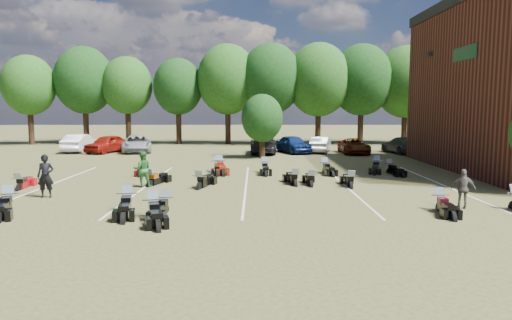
{
  "coord_description": "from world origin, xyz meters",
  "views": [
    {
      "loc": [
        -2.55,
        -19.56,
        3.96
      ],
      "look_at": [
        -2.49,
        4.0,
        1.2
      ],
      "focal_mm": 32.0,
      "sensor_mm": 36.0,
      "label": 1
    }
  ],
  "objects_px": {
    "person_black": "(46,176)",
    "motorcycle_3": "(165,212)",
    "car_4": "(293,144)",
    "motorcycle_7": "(19,190)",
    "motorcycle_14": "(143,173)",
    "car_0": "(107,144)",
    "person_green": "(143,169)",
    "motorcycle_0": "(9,212)",
    "person_grey": "(463,189)"
  },
  "relations": [
    {
      "from": "person_grey",
      "to": "motorcycle_7",
      "type": "xyz_separation_m",
      "value": [
        -19.38,
        3.92,
        -0.78
      ]
    },
    {
      "from": "car_4",
      "to": "person_green",
      "type": "bearing_deg",
      "value": -138.95
    },
    {
      "from": "person_green",
      "to": "motorcycle_0",
      "type": "xyz_separation_m",
      "value": [
        -3.8,
        -5.35,
        -0.89
      ]
    },
    {
      "from": "motorcycle_7",
      "to": "motorcycle_14",
      "type": "bearing_deg",
      "value": -135.29
    },
    {
      "from": "car_4",
      "to": "person_grey",
      "type": "xyz_separation_m",
      "value": [
        4.84,
        -21.56,
        0.02
      ]
    },
    {
      "from": "person_black",
      "to": "motorcycle_3",
      "type": "relative_size",
      "value": 0.93
    },
    {
      "from": "car_0",
      "to": "car_4",
      "type": "distance_m",
      "value": 16.11
    },
    {
      "from": "car_0",
      "to": "car_4",
      "type": "relative_size",
      "value": 1.01
    },
    {
      "from": "car_4",
      "to": "motorcycle_0",
      "type": "distance_m",
      "value": 25.46
    },
    {
      "from": "person_green",
      "to": "person_black",
      "type": "bearing_deg",
      "value": 22.34
    },
    {
      "from": "car_4",
      "to": "motorcycle_14",
      "type": "bearing_deg",
      "value": -150.76
    },
    {
      "from": "car_0",
      "to": "person_grey",
      "type": "bearing_deg",
      "value": -24.98
    },
    {
      "from": "motorcycle_14",
      "to": "car_0",
      "type": "bearing_deg",
      "value": 111.46
    },
    {
      "from": "person_black",
      "to": "motorcycle_7",
      "type": "xyz_separation_m",
      "value": [
        -2.1,
        1.74,
        -0.95
      ]
    },
    {
      "from": "car_0",
      "to": "person_black",
      "type": "distance_m",
      "value": 20.02
    },
    {
      "from": "person_green",
      "to": "motorcycle_14",
      "type": "bearing_deg",
      "value": -90.76
    },
    {
      "from": "car_4",
      "to": "motorcycle_3",
      "type": "height_order",
      "value": "car_4"
    },
    {
      "from": "car_0",
      "to": "motorcycle_0",
      "type": "bearing_deg",
      "value": -60.01
    },
    {
      "from": "car_4",
      "to": "person_grey",
      "type": "relative_size",
      "value": 2.86
    },
    {
      "from": "car_4",
      "to": "motorcycle_14",
      "type": "height_order",
      "value": "car_4"
    },
    {
      "from": "person_green",
      "to": "motorcycle_14",
      "type": "distance_m",
      "value": 4.92
    },
    {
      "from": "person_black",
      "to": "motorcycle_7",
      "type": "distance_m",
      "value": 2.89
    },
    {
      "from": "motorcycle_0",
      "to": "person_green",
      "type": "bearing_deg",
      "value": 35.95
    },
    {
      "from": "car_0",
      "to": "motorcycle_0",
      "type": "distance_m",
      "value": 22.65
    },
    {
      "from": "car_4",
      "to": "motorcycle_7",
      "type": "relative_size",
      "value": 2.1
    },
    {
      "from": "person_green",
      "to": "motorcycle_0",
      "type": "bearing_deg",
      "value": 40.33
    },
    {
      "from": "person_grey",
      "to": "motorcycle_0",
      "type": "height_order",
      "value": "person_grey"
    },
    {
      "from": "motorcycle_7",
      "to": "person_green",
      "type": "bearing_deg",
      "value": -177.11
    },
    {
      "from": "motorcycle_3",
      "to": "motorcycle_14",
      "type": "xyz_separation_m",
      "value": [
        -3.31,
        10.15,
        0.0
      ]
    },
    {
      "from": "person_grey",
      "to": "motorcycle_14",
      "type": "xyz_separation_m",
      "value": [
        -14.83,
        9.54,
        -0.78
      ]
    },
    {
      "from": "person_black",
      "to": "motorcycle_7",
      "type": "relative_size",
      "value": 0.9
    },
    {
      "from": "car_4",
      "to": "motorcycle_14",
      "type": "relative_size",
      "value": 2.22
    },
    {
      "from": "car_4",
      "to": "person_green",
      "type": "xyz_separation_m",
      "value": [
        -8.86,
        -16.72,
        0.13
      ]
    },
    {
      "from": "car_0",
      "to": "motorcycle_7",
      "type": "distance_m",
      "value": 18.03
    },
    {
      "from": "person_green",
      "to": "motorcycle_7",
      "type": "xyz_separation_m",
      "value": [
        -5.68,
        -0.92,
        -0.89
      ]
    },
    {
      "from": "car_0",
      "to": "motorcycle_3",
      "type": "bearing_deg",
      "value": -46.01
    },
    {
      "from": "person_green",
      "to": "motorcycle_14",
      "type": "relative_size",
      "value": 0.89
    },
    {
      "from": "person_green",
      "to": "motorcycle_14",
      "type": "xyz_separation_m",
      "value": [
        -1.13,
        4.7,
        -0.89
      ]
    },
    {
      "from": "motorcycle_0",
      "to": "motorcycle_14",
      "type": "relative_size",
      "value": 1.24
    },
    {
      "from": "person_green",
      "to": "motorcycle_3",
      "type": "distance_m",
      "value": 5.93
    },
    {
      "from": "car_0",
      "to": "person_green",
      "type": "bearing_deg",
      "value": -45.7
    },
    {
      "from": "motorcycle_0",
      "to": "motorcycle_3",
      "type": "bearing_deg",
      "value": -19.6
    },
    {
      "from": "car_0",
      "to": "motorcycle_7",
      "type": "relative_size",
      "value": 2.13
    },
    {
      "from": "motorcycle_3",
      "to": "motorcycle_14",
      "type": "distance_m",
      "value": 10.68
    },
    {
      "from": "car_4",
      "to": "person_black",
      "type": "distance_m",
      "value": 23.03
    },
    {
      "from": "person_grey",
      "to": "motorcycle_7",
      "type": "distance_m",
      "value": 19.79
    },
    {
      "from": "car_4",
      "to": "motorcycle_0",
      "type": "xyz_separation_m",
      "value": [
        -12.66,
        -22.07,
        -0.76
      ]
    },
    {
      "from": "car_4",
      "to": "motorcycle_7",
      "type": "bearing_deg",
      "value": -150.53
    },
    {
      "from": "motorcycle_3",
      "to": "motorcycle_7",
      "type": "relative_size",
      "value": 0.97
    },
    {
      "from": "person_green",
      "to": "motorcycle_3",
      "type": "bearing_deg",
      "value": 97.55
    }
  ]
}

